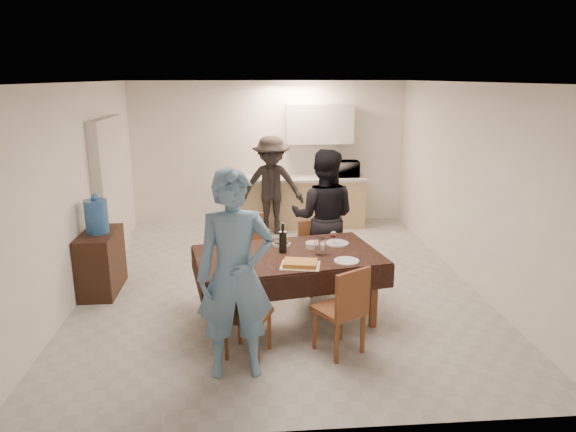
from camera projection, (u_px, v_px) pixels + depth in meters
name	position (u px, v px, depth m)	size (l,w,h in m)	color
floor	(280.00, 282.00, 6.89)	(5.00, 6.00, 0.02)	#AAAAA5
ceiling	(279.00, 82.00, 6.20)	(5.00, 6.00, 0.02)	white
wall_back	(269.00, 153.00, 9.43)	(5.00, 0.02, 2.60)	white
wall_front	(306.00, 275.00, 3.66)	(5.00, 0.02, 2.60)	white
wall_left	(78.00, 191.00, 6.35)	(0.02, 6.00, 2.60)	white
wall_right	(469.00, 184.00, 6.74)	(0.02, 6.00, 2.60)	white
stub_partition	(111.00, 190.00, 7.58)	(0.15, 1.40, 2.10)	beige
kitchen_base_cabinet	(303.00, 203.00, 9.40)	(2.20, 0.60, 0.86)	tan
kitchen_worktop	(303.00, 178.00, 9.28)	(2.24, 0.64, 0.05)	#BBBBB5
upper_cabinet	(319.00, 124.00, 9.18)	(1.20, 0.34, 0.70)	silver
dining_table	(288.00, 257.00, 5.66)	(2.18, 1.51, 0.78)	black
chair_near_left	(248.00, 308.00, 4.88)	(0.52, 0.54, 0.47)	brown
chair_near_right	(341.00, 303.00, 4.94)	(0.57, 0.60, 0.50)	brown
chair_far_left	(247.00, 250.00, 6.29)	(0.48, 0.48, 0.54)	brown
chair_far_right	(319.00, 253.00, 6.39)	(0.50, 0.51, 0.48)	brown
console	(101.00, 262.00, 6.51)	(0.42, 0.85, 0.78)	#311C10
water_jug	(96.00, 216.00, 6.35)	(0.28, 0.28, 0.42)	#346CB1
wine_bottle	(283.00, 238.00, 5.65)	(0.08, 0.08, 0.34)	black
water_pitcher	(320.00, 246.00, 5.61)	(0.12, 0.12, 0.18)	white
savoury_tart	(300.00, 263.00, 5.29)	(0.40, 0.30, 0.05)	gold
salad_bowl	(313.00, 245.00, 5.84)	(0.16, 0.16, 0.06)	silver
mushroom_dish	(281.00, 244.00, 5.92)	(0.19, 0.19, 0.03)	silver
wine_glass_a	(237.00, 254.00, 5.34)	(0.09, 0.09, 0.21)	white
wine_glass_b	(333.00, 238.00, 5.91)	(0.08, 0.08, 0.18)	white
wine_glass_c	(268.00, 238.00, 5.90)	(0.09, 0.09, 0.19)	white
plate_near_left	(232.00, 264.00, 5.32)	(0.26, 0.26, 0.01)	silver
plate_near_right	(347.00, 261.00, 5.41)	(0.27, 0.27, 0.02)	silver
plate_far_left	(234.00, 246.00, 5.89)	(0.27, 0.27, 0.02)	silver
plate_far_right	(337.00, 243.00, 5.99)	(0.27, 0.27, 0.02)	silver
microwave	(344.00, 169.00, 9.29)	(0.51, 0.35, 0.28)	silver
person_near	(235.00, 275.00, 4.55)	(0.70, 0.46, 1.92)	#5982A4
person_far	(323.00, 217.00, 6.68)	(0.87, 0.68, 1.79)	black
person_kitchen	(271.00, 186.00, 8.81)	(1.10, 0.63, 1.71)	black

